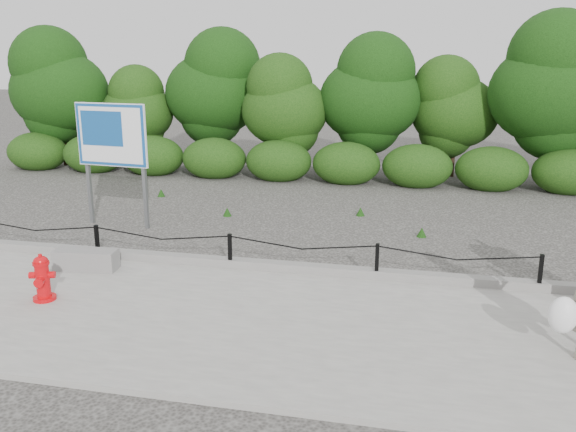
{
  "coord_description": "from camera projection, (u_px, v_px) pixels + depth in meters",
  "views": [
    {
      "loc": [
        3.12,
        -9.45,
        3.68
      ],
      "look_at": [
        0.97,
        0.2,
        1.0
      ],
      "focal_mm": 38.0,
      "sensor_mm": 36.0,
      "label": 1
    }
  ],
  "objects": [
    {
      "name": "ground",
      "position": [
        231.0,
        272.0,
        10.51
      ],
      "size": [
        90.0,
        90.0,
        0.0
      ],
      "primitive_type": "plane",
      "color": "#2D2B28",
      "rests_on": "ground"
    },
    {
      "name": "chain_barrier",
      "position": [
        230.0,
        246.0,
        10.39
      ],
      "size": [
        10.06,
        0.06,
        0.6
      ],
      "color": "black",
      "rests_on": "sidewalk"
    },
    {
      "name": "concrete_block",
      "position": [
        86.0,
        259.0,
        10.37
      ],
      "size": [
        1.1,
        0.48,
        0.34
      ],
      "primitive_type": "cube",
      "rotation": [
        0.0,
        0.0,
        0.1
      ],
      "color": "slate",
      "rests_on": "sidewalk"
    },
    {
      "name": "treeline",
      "position": [
        347.0,
        92.0,
        18.09
      ],
      "size": [
        20.53,
        3.67,
        4.66
      ],
      "color": "black",
      "rests_on": "ground"
    },
    {
      "name": "advertising_sign",
      "position": [
        112.0,
        141.0,
        12.79
      ],
      "size": [
        1.65,
        0.29,
        2.64
      ],
      "rotation": [
        0.0,
        0.0,
        -0.1
      ],
      "color": "slate",
      "rests_on": "ground"
    },
    {
      "name": "fire_hydrant",
      "position": [
        42.0,
        278.0,
        9.03
      ],
      "size": [
        0.42,
        0.43,
        0.72
      ],
      "rotation": [
        0.0,
        0.0,
        0.29
      ],
      "color": "red",
      "rests_on": "sidewalk"
    },
    {
      "name": "curb",
      "position": [
        231.0,
        262.0,
        10.52
      ],
      "size": [
        14.0,
        0.22,
        0.14
      ],
      "primitive_type": "cube",
      "color": "slate",
      "rests_on": "sidewalk"
    },
    {
      "name": "sidewalk",
      "position": [
        187.0,
        317.0,
        8.62
      ],
      "size": [
        14.0,
        4.0,
        0.08
      ],
      "primitive_type": "cube",
      "color": "gray",
      "rests_on": "ground"
    }
  ]
}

